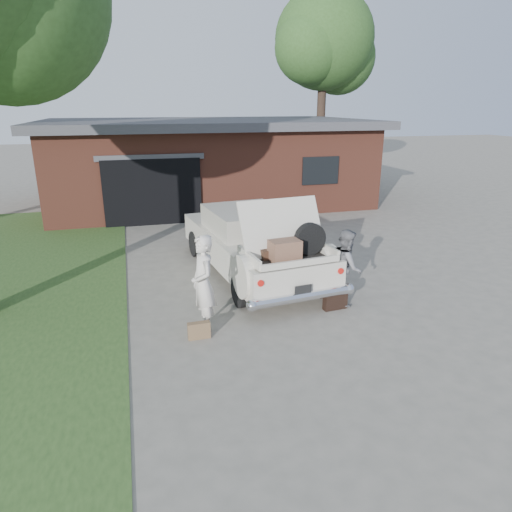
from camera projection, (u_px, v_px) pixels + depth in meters
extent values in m
plane|color=gray|center=(265.00, 321.00, 8.61)|extent=(90.00, 90.00, 0.00)
cube|color=brown|center=(208.00, 165.00, 18.90)|extent=(12.00, 7.00, 3.00)
cube|color=#4C4C51|center=(207.00, 123.00, 18.38)|extent=(12.80, 7.80, 0.30)
cube|color=black|center=(153.00, 192.00, 15.23)|extent=(3.20, 0.30, 2.20)
cube|color=#4C4C51|center=(150.00, 157.00, 14.81)|extent=(3.50, 0.12, 0.18)
cube|color=black|center=(320.00, 170.00, 16.55)|extent=(1.40, 0.08, 1.00)
cylinder|color=#38281E|center=(320.00, 127.00, 23.74)|extent=(0.44, 0.44, 5.55)
sphere|color=#356027|center=(324.00, 39.00, 22.42)|extent=(4.85, 4.85, 4.85)
sphere|color=#356027|center=(339.00, 58.00, 23.39)|extent=(3.64, 3.64, 3.64)
sphere|color=#356027|center=(310.00, 48.00, 21.77)|extent=(3.40, 3.40, 3.40)
cube|color=beige|center=(251.00, 247.00, 10.89)|extent=(2.53, 5.34, 0.67)
cube|color=#AFA89A|center=(247.00, 220.00, 10.98)|extent=(1.92, 2.24, 0.54)
cube|color=black|center=(233.00, 212.00, 11.84)|extent=(1.60, 0.26, 0.45)
cube|color=black|center=(262.00, 231.00, 10.12)|extent=(1.60, 0.26, 0.45)
cylinder|color=black|center=(242.00, 291.00, 9.12)|extent=(0.30, 0.70, 0.68)
cylinder|color=black|center=(321.00, 278.00, 9.77)|extent=(0.30, 0.70, 0.68)
cylinder|color=black|center=(196.00, 244.00, 12.20)|extent=(0.30, 0.70, 0.68)
cylinder|color=black|center=(258.00, 237.00, 12.85)|extent=(0.30, 0.70, 0.68)
cylinder|color=silver|center=(302.00, 297.00, 8.66)|extent=(2.12, 0.42, 0.19)
cylinder|color=#A5140F|center=(260.00, 283.00, 8.29)|extent=(0.13, 0.12, 0.12)
cylinder|color=#A5140F|center=(340.00, 271.00, 8.90)|extent=(0.13, 0.12, 0.12)
cube|color=black|center=(303.00, 290.00, 8.59)|extent=(0.35, 0.06, 0.18)
cube|color=black|center=(288.00, 257.00, 9.06)|extent=(1.72, 1.31, 0.04)
cube|color=beige|center=(249.00, 257.00, 8.73)|extent=(0.19, 1.13, 0.19)
cube|color=beige|center=(324.00, 248.00, 9.32)|extent=(0.19, 1.13, 0.19)
cube|color=beige|center=(301.00, 263.00, 8.54)|extent=(1.65, 0.25, 0.12)
cube|color=beige|center=(282.00, 227.00, 9.14)|extent=(1.79, 0.78, 1.07)
cube|color=#432A1C|center=(273.00, 252.00, 9.00)|extent=(0.59, 0.42, 0.18)
cube|color=brown|center=(285.00, 250.00, 8.75)|extent=(0.62, 0.44, 0.40)
cube|color=black|center=(291.00, 249.00, 9.23)|extent=(0.55, 0.40, 0.16)
cylinder|color=black|center=(310.00, 239.00, 9.07)|extent=(0.66, 0.24, 0.64)
imported|color=beige|center=(203.00, 284.00, 8.01)|extent=(0.52, 0.70, 1.77)
imported|color=slate|center=(346.00, 267.00, 9.22)|extent=(0.79, 0.89, 1.54)
cube|color=brown|center=(199.00, 330.00, 7.93)|extent=(0.39, 0.13, 0.30)
cube|color=black|center=(335.00, 300.00, 9.06)|extent=(0.50, 0.21, 0.38)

